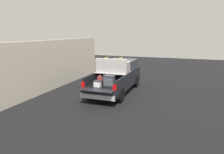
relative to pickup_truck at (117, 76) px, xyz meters
name	(u,v)px	position (x,y,z in m)	size (l,w,h in m)	color
ground_plane	(115,92)	(-0.37, 0.00, -0.97)	(40.00, 40.00, 0.00)	black
pickup_truck	(117,76)	(0.00, 0.00, 0.00)	(6.05, 2.06, 2.23)	black
building_facade	(60,63)	(-0.02, 4.24, 0.65)	(10.90, 0.36, 3.23)	beige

